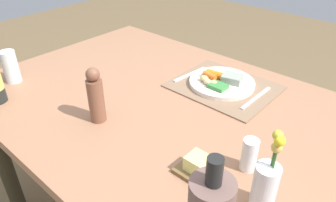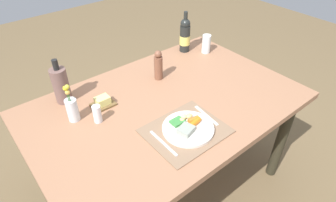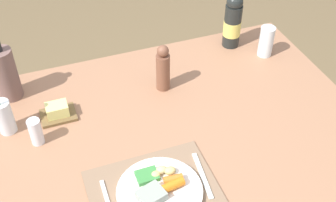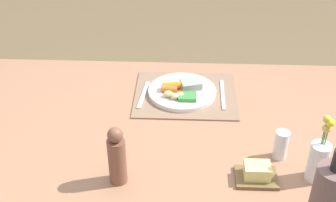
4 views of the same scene
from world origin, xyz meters
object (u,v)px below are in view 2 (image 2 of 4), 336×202
Objects in this scene: wine_bottle at (185,35)px; flower_vase at (72,108)px; pepper_mill at (158,66)px; cooler_bottle at (61,85)px; knife at (206,115)px; water_tumbler at (206,45)px; salt_shaker at (97,114)px; dinner_plate at (188,127)px; dining_table at (167,114)px; fork at (163,143)px; butter_dish at (103,102)px.

flower_vase is (-1.00, -0.22, -0.05)m from wine_bottle.
pepper_mill is (-0.39, -0.18, -0.03)m from wine_bottle.
wine_bottle is 0.97m from cooler_bottle.
knife is at bearing -122.96° from wine_bottle.
water_tumbler reaches higher than salt_shaker.
flower_vase is (-1.11, -0.10, 0.02)m from water_tumbler.
cooler_bottle reaches higher than flower_vase.
salt_shaker is 0.14m from flower_vase.
flower_vase is (-0.42, 0.45, 0.06)m from dinner_plate.
water_tumbler is 0.17m from wine_bottle.
water_tumbler is (0.69, 0.55, 0.04)m from dinner_plate.
dining_table is 0.27m from knife.
dining_table is at bearing -154.49° from water_tumbler.
cooler_bottle reaches higher than water_tumbler.
flower_vase reaches higher than knife.
wine_bottle is 1.51× the size of pepper_mill.
wine_bottle is (0.74, 0.67, 0.12)m from fork.
butter_dish is at bearing 3.83° from flower_vase.
dinner_plate is at bearing 0.60° from fork.
dining_table is at bearing -14.74° from salt_shaker.
wine_bottle reaches higher than cooler_bottle.
knife is 0.63× the size of wine_bottle.
knife is at bearing -48.97° from butter_dish.
cooler_bottle reaches higher than butter_dish.
dining_table is 0.36m from fork.
cooler_bottle reaches higher than dinner_plate.
wine_bottle reaches higher than flower_vase.
cooler_bottle is (0.03, 0.20, 0.03)m from flower_vase.
salt_shaker reaches higher than knife.
salt_shaker is 0.51× the size of pepper_mill.
dinner_plate is at bearing -47.68° from salt_shaker.
cooler_bottle is (-0.06, 0.29, 0.06)m from salt_shaker.
salt_shaker is at bearing 150.76° from knife.
fork is 0.77× the size of cooler_bottle.
dinner_plate is at bearing -47.21° from flower_vase.
fork is 0.61m from pepper_mill.
fork is at bearing -131.60° from dining_table.
salt_shaker is at bearing -169.15° from water_tumbler.
water_tumbler is at bearing 25.51° from dining_table.
flower_vase is (-0.61, -0.04, -0.02)m from pepper_mill.
wine_bottle is at bearing 1.43° from cooler_bottle.
wine_bottle is (-0.11, 0.12, 0.06)m from water_tumbler.
fork is 0.91× the size of flower_vase.
pepper_mill is 0.61m from flower_vase.
fork is 1.11× the size of knife.
wine_bottle is 2.97× the size of salt_shaker.
salt_shaker is (-0.16, 0.36, 0.04)m from fork.
dinner_plate is 1.34× the size of pepper_mill.
pepper_mill is 0.60m from cooler_bottle.
dinner_plate is 0.76m from cooler_bottle.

